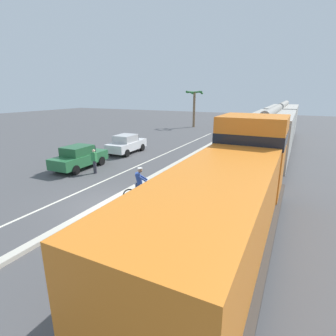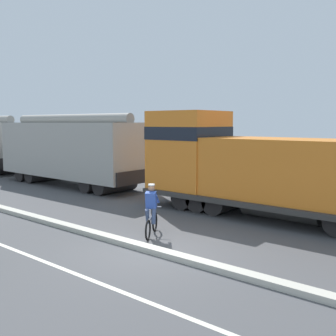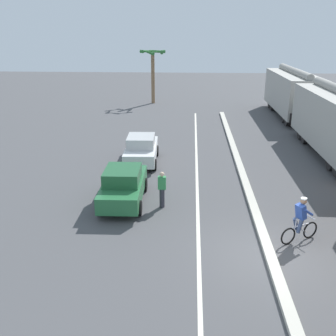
# 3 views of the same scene
# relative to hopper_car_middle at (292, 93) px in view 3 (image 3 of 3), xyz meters

# --- Properties ---
(ground_plane) EXTENTS (120.00, 120.00, 0.00)m
(ground_plane) POSITION_rel_hopper_car_middle_xyz_m (-5.99, -23.26, -2.08)
(ground_plane) COLOR #4C4C4F
(median_curb) EXTENTS (0.36, 36.00, 0.16)m
(median_curb) POSITION_rel_hopper_car_middle_xyz_m (-5.99, -17.26, -2.00)
(median_curb) COLOR beige
(median_curb) RESTS_ON ground
(lane_stripe) EXTENTS (0.14, 36.00, 0.01)m
(lane_stripe) POSITION_rel_hopper_car_middle_xyz_m (-8.39, -17.26, -2.07)
(lane_stripe) COLOR silver
(lane_stripe) RESTS_ON ground
(hopper_car_middle) EXTENTS (2.90, 10.60, 4.18)m
(hopper_car_middle) POSITION_rel_hopper_car_middle_xyz_m (0.00, 0.00, 0.00)
(hopper_car_middle) COLOR #A6A39B
(hopper_car_middle) RESTS_ON ground
(parked_car_green) EXTENTS (1.92, 4.24, 1.62)m
(parked_car_green) POSITION_rel_hopper_car_middle_xyz_m (-11.68, -19.16, -1.26)
(parked_car_green) COLOR #286B3D
(parked_car_green) RESTS_ON ground
(parked_car_white) EXTENTS (1.98, 4.27, 1.62)m
(parked_car_white) POSITION_rel_hopper_car_middle_xyz_m (-11.57, -13.64, -1.26)
(parked_car_white) COLOR silver
(parked_car_white) RESTS_ON ground
(cyclist) EXTENTS (1.52, 0.89, 1.71)m
(cyclist) POSITION_rel_hopper_car_middle_xyz_m (-4.77, -22.20, -1.26)
(cyclist) COLOR black
(cyclist) RESTS_ON ground
(palm_tree_near) EXTENTS (2.69, 2.78, 5.54)m
(palm_tree_near) POSITION_rel_hopper_car_middle_xyz_m (-12.80, 5.84, 2.14)
(palm_tree_near) COLOR #846647
(palm_tree_near) RESTS_ON ground
(pedestrian_by_cars) EXTENTS (0.34, 0.22, 1.62)m
(pedestrian_by_cars) POSITION_rel_hopper_car_middle_xyz_m (-9.94, -19.58, -1.23)
(pedestrian_by_cars) COLOR #33333D
(pedestrian_by_cars) RESTS_ON ground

